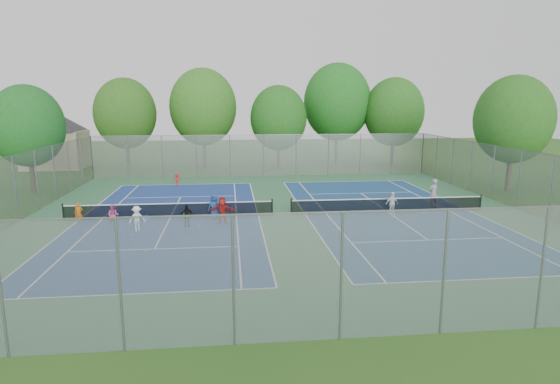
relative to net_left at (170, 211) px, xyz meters
The scene contains 41 objects.
ground 7.01m from the net_left, ahead, with size 120.00×120.00×0.00m, color #2A541A.
court_pad 7.01m from the net_left, ahead, with size 32.00×32.00×0.01m, color #316843.
court_left 0.44m from the net_left, ahead, with size 10.97×23.77×0.01m, color navy.
court_right 14.01m from the net_left, ahead, with size 10.97×23.77×0.01m, color navy.
net_left is the anchor object (origin of this frame).
net_right 14.00m from the net_left, ahead, with size 12.87×0.10×0.91m, color black.
fence_north 17.53m from the net_left, 66.37° to the left, with size 32.00×0.10×4.00m, color gray.
fence_south 17.53m from the net_left, 66.37° to the right, with size 32.00×0.10×4.00m, color gray.
fence_west 9.13m from the net_left, behind, with size 32.00×0.10×4.00m, color gray.
fence_east 23.05m from the net_left, ahead, with size 32.00×0.10×4.00m, color gray.
house 28.55m from the net_left, 122.01° to the left, with size 11.03×11.03×7.30m.
tree_nw 23.72m from the net_left, 107.65° to the left, with size 6.40×6.40×9.58m.
tree_nl 23.81m from the net_left, 87.51° to the left, with size 7.20×7.20×10.69m.
tree_nc 23.38m from the net_left, 66.80° to the left, with size 6.00×6.00×8.85m.
tree_nr 29.59m from the net_left, 56.31° to the left, with size 7.60×7.60×11.42m.
tree_ne 31.60m from the net_left, 45.00° to the left, with size 6.60×6.60×9.77m.
tree_side_w 16.34m from the net_left, 140.19° to the left, with size 5.60×5.60×8.47m.
tree_side_e 27.20m from the net_left, 12.99° to the left, with size 6.00×6.00×9.20m.
ball_crate 1.57m from the net_left, 155.32° to the right, with size 0.35×0.35×0.30m, color blue.
ball_hopper 1.12m from the net_left, 21.73° to the right, with size 0.29×0.29×0.56m, color green.
student_a 5.28m from the net_left, behind, with size 0.46×0.30×1.27m, color #CA6113.
student_b 3.45m from the net_left, 151.88° to the right, with size 0.62×0.48×1.27m, color #D5538A.
student_c 3.17m from the net_left, 117.73° to the right, with size 0.91×0.52×1.41m, color white.
student_d 2.61m from the net_left, 61.98° to the right, with size 0.77×0.32×1.32m, color black.
student_e 2.84m from the net_left, 12.71° to the right, with size 0.76×0.50×1.56m, color navy.
student_f 3.76m from the net_left, 29.30° to the right, with size 1.50×0.48×1.62m, color #AB2018.
child_far_baseline 11.56m from the net_left, 93.88° to the left, with size 0.67×0.38×1.03m, color red.
instructor 17.61m from the net_left, ahead, with size 0.71×0.47×1.96m, color gray.
teen_court_b 14.02m from the net_left, ahead, with size 0.87×0.36×1.48m, color white.
tennis_ball_0 5.35m from the net_left, 69.72° to the right, with size 0.07×0.07×0.07m, color #C0DB32.
tennis_ball_1 6.83m from the net_left, 115.43° to the right, with size 0.07×0.07×0.07m, color #C2D531.
tennis_ball_2 7.00m from the net_left, 106.25° to the right, with size 0.07×0.07×0.07m, color #BBCC2F.
tennis_ball_3 2.26m from the net_left, 108.95° to the right, with size 0.07×0.07×0.07m, color #CAD331.
tennis_ball_4 3.44m from the net_left, 55.81° to the right, with size 0.07×0.07×0.07m, color yellow.
tennis_ball_5 5.25m from the net_left, 73.83° to the right, with size 0.07×0.07×0.07m, color #BFE936.
tennis_ball_6 6.77m from the net_left, 93.27° to the right, with size 0.07×0.07×0.07m, color #B3C22D.
tennis_ball_7 5.67m from the net_left, 60.26° to the right, with size 0.07×0.07×0.07m, color #B7DB33.
tennis_ball_8 2.86m from the net_left, 47.71° to the right, with size 0.07×0.07×0.07m, color #C3DA32.
tennis_ball_9 5.05m from the net_left, 148.97° to the right, with size 0.07×0.07×0.07m, color #B8D230.
tennis_ball_10 4.13m from the net_left, 112.75° to the right, with size 0.07×0.07×0.07m, color #B4D130.
tennis_ball_11 4.10m from the net_left, 22.74° to the right, with size 0.07×0.07×0.07m, color #BDDE33.
Camera 1 is at (-3.23, -28.91, 7.15)m, focal length 30.00 mm.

